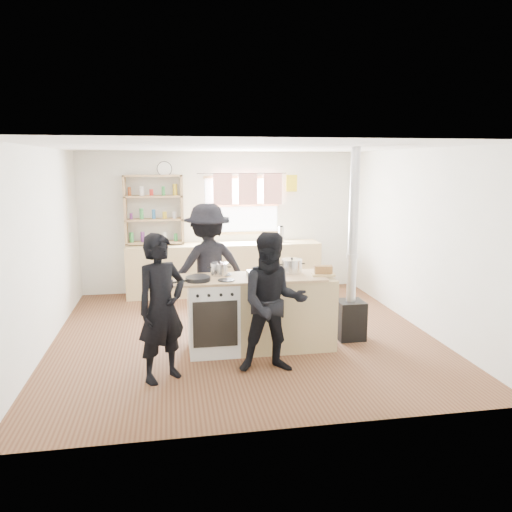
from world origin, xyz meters
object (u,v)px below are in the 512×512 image
object	(u,v)px
thermos	(281,234)
stockpot_counter	(292,266)
roast_tray	(262,274)
person_near_left	(162,308)
person_far	(208,267)
bread_board	(323,271)
skillet_greens	(198,279)
cooking_island	(261,312)
stockpot_stove	(219,269)
person_near_right	(273,303)
flue_heater	(351,291)

from	to	relation	value
thermos	stockpot_counter	xyz separation A→B (m)	(-0.46, -2.65, -0.02)
roast_tray	stockpot_counter	xyz separation A→B (m)	(0.41, 0.15, 0.05)
person_near_left	person_far	size ratio (longest dim) A/B	0.90
bread_board	roast_tray	bearing A→B (deg)	177.01
roast_tray	person_near_left	xyz separation A→B (m)	(-1.21, -0.69, -0.17)
skillet_greens	person_far	size ratio (longest dim) A/B	0.22
cooking_island	person_near_left	distance (m)	1.43
stockpot_stove	person_near_right	xyz separation A→B (m)	(0.50, -0.84, -0.22)
skillet_greens	person_near_left	world-z (taller)	person_near_left
person_near_right	flue_heater	bearing A→B (deg)	38.52
thermos	person_near_right	distance (m)	3.59
roast_tray	person_near_right	xyz separation A→B (m)	(-0.00, -0.68, -0.18)
skillet_greens	flue_heater	size ratio (longest dim) A/B	0.16
bread_board	stockpot_stove	bearing A→B (deg)	170.72
bread_board	flue_heater	distance (m)	0.60
thermos	bread_board	distance (m)	2.84
cooking_island	skillet_greens	bearing A→B (deg)	-171.53
skillet_greens	stockpot_stove	size ratio (longest dim) A/B	1.80
cooking_island	person_near_left	world-z (taller)	person_near_left
bread_board	person_near_left	xyz separation A→B (m)	(-1.97, -0.65, -0.19)
roast_tray	thermos	bearing A→B (deg)	72.73
thermos	cooking_island	size ratio (longest dim) A/B	0.14
thermos	stockpot_stove	xyz separation A→B (m)	(-1.38, -2.63, -0.03)
roast_tray	bread_board	size ratio (longest dim) A/B	1.14
cooking_island	flue_heater	bearing A→B (deg)	6.89
stockpot_counter	bread_board	bearing A→B (deg)	-28.28
flue_heater	bread_board	bearing A→B (deg)	-154.67
skillet_greens	roast_tray	distance (m)	0.79
stockpot_counter	skillet_greens	bearing A→B (deg)	-168.71
thermos	skillet_greens	bearing A→B (deg)	-119.83
person_near_right	roast_tray	bearing A→B (deg)	93.60
roast_tray	person_near_left	world-z (taller)	person_near_left
person_far	cooking_island	bearing A→B (deg)	106.71
cooking_island	flue_heater	distance (m)	1.25
thermos	stockpot_stove	size ratio (longest dim) A/B	1.27
flue_heater	person_near_left	size ratio (longest dim) A/B	1.57
person_near_left	person_near_right	xyz separation A→B (m)	(1.21, 0.01, -0.01)
thermos	flue_heater	distance (m)	2.67
skillet_greens	cooking_island	bearing A→B (deg)	8.47
cooking_island	person_far	xyz separation A→B (m)	(-0.58, 0.89, 0.41)
thermos	flue_heater	size ratio (longest dim) A/B	0.11
skillet_greens	person_near_right	xyz separation A→B (m)	(0.78, -0.59, -0.17)
cooking_island	person_near_right	distance (m)	0.77
thermos	person_near_left	world-z (taller)	person_near_left
thermos	bread_board	xyz separation A→B (m)	(-0.10, -2.84, -0.06)
skillet_greens	person_near_left	size ratio (longest dim) A/B	0.25
stockpot_stove	person_near_right	size ratio (longest dim) A/B	0.14
cooking_island	stockpot_stove	size ratio (longest dim) A/B	9.03
stockpot_stove	bread_board	size ratio (longest dim) A/B	0.70
cooking_island	person_far	size ratio (longest dim) A/B	1.12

